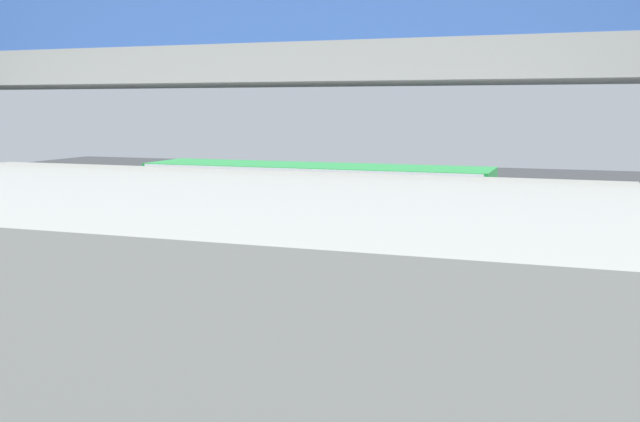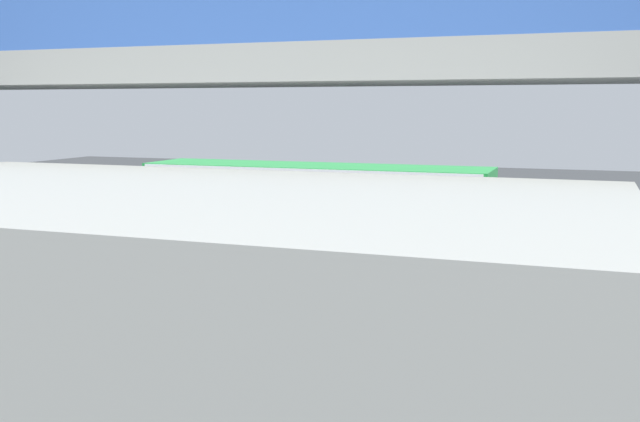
{
  "view_description": "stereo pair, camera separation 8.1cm",
  "coord_description": "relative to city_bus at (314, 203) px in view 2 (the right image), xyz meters",
  "views": [
    {
      "loc": [
        -7.85,
        22.48,
        5.05
      ],
      "look_at": [
        0.33,
        -0.25,
        1.6
      ],
      "focal_mm": 41.18,
      "sensor_mm": 36.0,
      "label": 1
    },
    {
      "loc": [
        -7.93,
        22.45,
        5.05
      ],
      "look_at": [
        0.33,
        -0.25,
        1.6
      ],
      "focal_mm": 41.18,
      "sensor_mm": 36.0,
      "label": 2
    }
  ],
  "objects": [
    {
      "name": "bicycle_orange",
      "position": [
        7.57,
        5.45,
        -1.51
      ],
      "size": [
        1.77,
        0.44,
        0.96
      ],
      "color": "black",
      "rests_on": "ground"
    },
    {
      "name": "station_building",
      "position": [
        -4.4,
        15.94,
        0.22
      ],
      "size": [
        9.0,
        5.04,
        4.2
      ],
      "color": "gray",
      "rests_on": "ground"
    },
    {
      "name": "traffic_sign",
      "position": [
        1.62,
        -3.0,
        0.01
      ],
      "size": [
        0.08,
        0.6,
        2.8
      ],
      "color": "slate",
      "rests_on": "ground"
    },
    {
      "name": "city_bus",
      "position": [
        0.0,
        0.0,
        0.0
      ],
      "size": [
        11.54,
        2.85,
        3.15
      ],
      "color": "#1E8C38",
      "rests_on": "ground"
    },
    {
      "name": "lane_dash_rightmost",
      "position": [
        7.55,
        -2.19,
        -1.88
      ],
      "size": [
        2.0,
        0.2,
        0.01
      ],
      "primitive_type": "cube",
      "color": "silver",
      "rests_on": "ground"
    },
    {
      "name": "lane_dash_leftmost",
      "position": [
        -8.45,
        -2.19,
        -1.88
      ],
      "size": [
        2.0,
        0.2,
        0.01
      ],
      "primitive_type": "cube",
      "color": "silver",
      "rests_on": "ground"
    },
    {
      "name": "parked_van",
      "position": [
        -7.25,
        5.43,
        -0.7
      ],
      "size": [
        4.8,
        2.17,
        2.05
      ],
      "color": "#B7BCC6",
      "rests_on": "ground"
    },
    {
      "name": "bicycle_green",
      "position": [
        5.34,
        5.35,
        -1.51
      ],
      "size": [
        1.77,
        0.44,
        0.96
      ],
      "color": "black",
      "rests_on": "ground"
    },
    {
      "name": "lane_dash_centre",
      "position": [
        -0.45,
        -2.19,
        -1.88
      ],
      "size": [
        2.0,
        0.2,
        0.01
      ],
      "primitive_type": "cube",
      "color": "silver",
      "rests_on": "ground"
    },
    {
      "name": "pedestrian",
      "position": [
        -3.13,
        4.46,
        -1.0
      ],
      "size": [
        0.38,
        0.38,
        1.79
      ],
      "color": "#2D2D38",
      "rests_on": "ground"
    },
    {
      "name": "ground",
      "position": [
        -0.45,
        0.02,
        -1.88
      ],
      "size": [
        80.0,
        80.0,
        0.0
      ],
      "primitive_type": "plane",
      "color": "#2D3033"
    },
    {
      "name": "bicycle_blue",
      "position": [
        7.66,
        2.82,
        -1.51
      ],
      "size": [
        1.77,
        0.44,
        0.96
      ],
      "color": "black",
      "rests_on": "ground"
    },
    {
      "name": "pedestrian_overpass",
      "position": [
        -0.45,
        12.38,
        3.24
      ],
      "size": [
        24.48,
        2.6,
        6.97
      ],
      "color": "gray",
      "rests_on": "ground"
    },
    {
      "name": "lane_dash_right",
      "position": [
        3.55,
        -2.19,
        -1.88
      ],
      "size": [
        2.0,
        0.2,
        0.01
      ],
      "primitive_type": "cube",
      "color": "silver",
      "rests_on": "ground"
    },
    {
      "name": "lane_dash_left",
      "position": [
        -4.45,
        -2.19,
        -1.88
      ],
      "size": [
        2.0,
        0.2,
        0.01
      ],
      "primitive_type": "cube",
      "color": "silver",
      "rests_on": "ground"
    }
  ]
}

